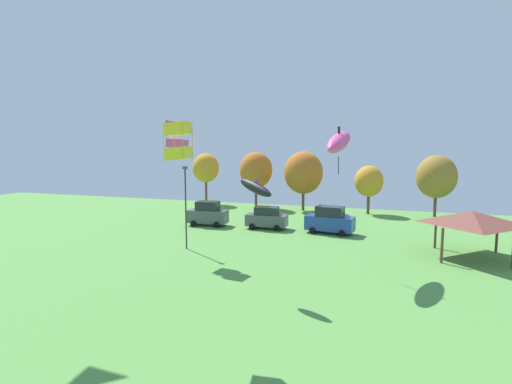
{
  "coord_description": "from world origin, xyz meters",
  "views": [
    {
      "loc": [
        5.05,
        4.25,
        8.4
      ],
      "look_at": [
        0.86,
        16.68,
        6.92
      ],
      "focal_mm": 28.0,
      "sensor_mm": 36.0,
      "label": 1
    }
  ],
  "objects_px": {
    "parked_car_leftmost": "(208,214)",
    "parked_car_second_from_left": "(267,218)",
    "kite_flying_0": "(339,142)",
    "kite_flying_2": "(255,188)",
    "parked_car_third_from_left": "(330,220)",
    "treeline_tree_3": "(369,181)",
    "light_post_1": "(186,203)",
    "treeline_tree_0": "(206,168)",
    "treeline_tree_1": "(256,170)",
    "kite_flying_4": "(178,141)",
    "kite_flying_5": "(177,135)",
    "park_pavilion": "(472,218)",
    "treeline_tree_2": "(303,173)",
    "kite_flying_1": "(13,8)",
    "treeline_tree_4": "(436,177)"
  },
  "relations": [
    {
      "from": "kite_flying_4",
      "to": "parked_car_second_from_left",
      "type": "bearing_deg",
      "value": 96.82
    },
    {
      "from": "parked_car_leftmost",
      "to": "treeline_tree_2",
      "type": "xyz_separation_m",
      "value": [
        7.57,
        13.31,
        3.75
      ]
    },
    {
      "from": "kite_flying_1",
      "to": "parked_car_leftmost",
      "type": "relative_size",
      "value": 0.48
    },
    {
      "from": "park_pavilion",
      "to": "treeline_tree_3",
      "type": "relative_size",
      "value": 0.97
    },
    {
      "from": "kite_flying_5",
      "to": "park_pavilion",
      "type": "bearing_deg",
      "value": 14.01
    },
    {
      "from": "kite_flying_2",
      "to": "light_post_1",
      "type": "height_order",
      "value": "light_post_1"
    },
    {
      "from": "kite_flying_2",
      "to": "treeline_tree_3",
      "type": "bearing_deg",
      "value": 80.68
    },
    {
      "from": "kite_flying_1",
      "to": "treeline_tree_1",
      "type": "relative_size",
      "value": 0.27
    },
    {
      "from": "kite_flying_0",
      "to": "parked_car_leftmost",
      "type": "xyz_separation_m",
      "value": [
        -14.97,
        10.26,
        -7.48
      ]
    },
    {
      "from": "parked_car_leftmost",
      "to": "parked_car_second_from_left",
      "type": "xyz_separation_m",
      "value": [
        6.49,
        0.39,
        -0.14
      ]
    },
    {
      "from": "kite_flying_4",
      "to": "treeline_tree_2",
      "type": "relative_size",
      "value": 0.23
    },
    {
      "from": "kite_flying_1",
      "to": "treeline_tree_3",
      "type": "bearing_deg",
      "value": 58.13
    },
    {
      "from": "light_post_1",
      "to": "treeline_tree_0",
      "type": "xyz_separation_m",
      "value": [
        -10.01,
        24.56,
        1.48
      ]
    },
    {
      "from": "kite_flying_0",
      "to": "parked_car_third_from_left",
      "type": "height_order",
      "value": "kite_flying_0"
    },
    {
      "from": "treeline_tree_1",
      "to": "kite_flying_5",
      "type": "bearing_deg",
      "value": -86.29
    },
    {
      "from": "kite_flying_0",
      "to": "treeline_tree_4",
      "type": "distance_m",
      "value": 25.87
    },
    {
      "from": "treeline_tree_2",
      "to": "treeline_tree_3",
      "type": "bearing_deg",
      "value": 0.18
    },
    {
      "from": "kite_flying_5",
      "to": "treeline_tree_0",
      "type": "relative_size",
      "value": 0.3
    },
    {
      "from": "parked_car_leftmost",
      "to": "park_pavilion",
      "type": "xyz_separation_m",
      "value": [
        24.4,
        -4.95,
        1.8
      ]
    },
    {
      "from": "parked_car_second_from_left",
      "to": "treeline_tree_1",
      "type": "height_order",
      "value": "treeline_tree_1"
    },
    {
      "from": "treeline_tree_3",
      "to": "kite_flying_2",
      "type": "bearing_deg",
      "value": -99.32
    },
    {
      "from": "parked_car_second_from_left",
      "to": "parked_car_third_from_left",
      "type": "height_order",
      "value": "parked_car_third_from_left"
    },
    {
      "from": "treeline_tree_4",
      "to": "kite_flying_1",
      "type": "bearing_deg",
      "value": -130.41
    },
    {
      "from": "kite_flying_5",
      "to": "kite_flying_1",
      "type": "bearing_deg",
      "value": -127.86
    },
    {
      "from": "kite_flying_1",
      "to": "treeline_tree_0",
      "type": "relative_size",
      "value": 0.28
    },
    {
      "from": "kite_flying_2",
      "to": "treeline_tree_2",
      "type": "xyz_separation_m",
      "value": [
        -3.43,
        29.85,
        -1.02
      ]
    },
    {
      "from": "kite_flying_4",
      "to": "parked_car_leftmost",
      "type": "bearing_deg",
      "value": 112.52
    },
    {
      "from": "parked_car_third_from_left",
      "to": "treeline_tree_0",
      "type": "height_order",
      "value": "treeline_tree_0"
    },
    {
      "from": "kite_flying_4",
      "to": "treeline_tree_0",
      "type": "bearing_deg",
      "value": 114.08
    },
    {
      "from": "kite_flying_2",
      "to": "treeline_tree_2",
      "type": "bearing_deg",
      "value": 96.55
    },
    {
      "from": "light_post_1",
      "to": "treeline_tree_0",
      "type": "distance_m",
      "value": 26.56
    },
    {
      "from": "treeline_tree_0",
      "to": "treeline_tree_3",
      "type": "xyz_separation_m",
      "value": [
        23.34,
        -1.71,
        -1.18
      ]
    },
    {
      "from": "kite_flying_0",
      "to": "kite_flying_2",
      "type": "bearing_deg",
      "value": -122.31
    },
    {
      "from": "parked_car_leftmost",
      "to": "treeline_tree_2",
      "type": "bearing_deg",
      "value": 56.71
    },
    {
      "from": "treeline_tree_0",
      "to": "treeline_tree_1",
      "type": "xyz_separation_m",
      "value": [
        8.31,
        -1.44,
        -0.07
      ]
    },
    {
      "from": "treeline_tree_2",
      "to": "treeline_tree_3",
      "type": "xyz_separation_m",
      "value": [
        8.33,
        0.03,
        -0.9
      ]
    },
    {
      "from": "park_pavilion",
      "to": "treeline_tree_4",
      "type": "bearing_deg",
      "value": 92.22
    },
    {
      "from": "kite_flying_2",
      "to": "parked_car_third_from_left",
      "type": "distance_m",
      "value": 17.54
    },
    {
      "from": "kite_flying_0",
      "to": "treeline_tree_2",
      "type": "relative_size",
      "value": 0.69
    },
    {
      "from": "parked_car_leftmost",
      "to": "park_pavilion",
      "type": "distance_m",
      "value": 24.96
    },
    {
      "from": "kite_flying_5",
      "to": "treeline_tree_2",
      "type": "bearing_deg",
      "value": 77.78
    },
    {
      "from": "light_post_1",
      "to": "treeline_tree_1",
      "type": "xyz_separation_m",
      "value": [
        -1.71,
        23.12,
        1.41
      ]
    },
    {
      "from": "kite_flying_2",
      "to": "treeline_tree_2",
      "type": "relative_size",
      "value": 0.35
    },
    {
      "from": "treeline_tree_1",
      "to": "treeline_tree_3",
      "type": "xyz_separation_m",
      "value": [
        15.03,
        -0.27,
        -1.11
      ]
    },
    {
      "from": "kite_flying_1",
      "to": "kite_flying_2",
      "type": "bearing_deg",
      "value": 8.46
    },
    {
      "from": "kite_flying_1",
      "to": "kite_flying_5",
      "type": "distance_m",
      "value": 13.0
    },
    {
      "from": "treeline_tree_4",
      "to": "treeline_tree_2",
      "type": "bearing_deg",
      "value": -178.29
    },
    {
      "from": "kite_flying_0",
      "to": "kite_flying_4",
      "type": "xyz_separation_m",
      "value": [
        -5.79,
        -11.89,
        -0.09
      ]
    },
    {
      "from": "kite_flying_1",
      "to": "treeline_tree_3",
      "type": "height_order",
      "value": "kite_flying_1"
    },
    {
      "from": "parked_car_leftmost",
      "to": "treeline_tree_3",
      "type": "bearing_deg",
      "value": 36.33
    }
  ]
}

